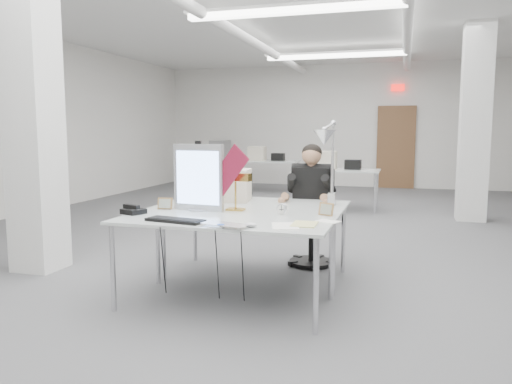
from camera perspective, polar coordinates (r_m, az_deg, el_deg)
room_shell at (r=6.65m, az=4.61°, el=8.85°), size 10.04×14.04×3.24m
desk_main at (r=4.19m, az=-3.55°, el=-3.18°), size 1.80×0.90×0.02m
desk_second at (r=5.03m, az=-0.02°, el=-1.43°), size 1.80×0.90×0.02m
bg_desk_a at (r=9.47m, az=9.14°, el=2.49°), size 1.60×0.80×0.02m
bg_desk_b at (r=12.03m, az=1.03°, el=3.54°), size 1.60×0.80×0.02m
filing_cabinet at (r=13.94m, az=-4.12°, el=3.43°), size 0.45×0.55×1.20m
office_chair at (r=5.51m, az=6.38°, el=-2.40°), size 0.59×0.59×1.17m
seated_person at (r=5.42m, az=6.33°, el=0.82°), size 0.52×0.64×0.95m
monitor at (r=4.58m, az=-6.58°, el=1.66°), size 0.49×0.09×0.61m
pennant at (r=4.43m, az=-3.26°, el=2.31°), size 0.45×0.15×0.50m
keyboard at (r=4.07m, az=-9.21°, el=-3.21°), size 0.51×0.24×0.02m
laptop at (r=3.75m, az=-4.07°, el=-3.96°), size 0.41×0.31×0.03m
mouse at (r=3.79m, az=-0.61°, el=-3.78°), size 0.11×0.09×0.04m
bankers_lamp at (r=4.57m, az=-2.35°, el=-0.22°), size 0.28×0.13×0.30m
desk_phone at (r=4.52m, az=-13.82°, el=-2.16°), size 0.23×0.22×0.04m
picture_frame_left at (r=4.71m, az=-10.35°, el=-1.29°), size 0.14×0.06×0.11m
picture_frame_right at (r=4.34m, az=8.02°, el=-1.95°), size 0.14×0.09×0.11m
desk_clock at (r=4.37m, az=2.98°, el=-1.90°), size 0.09×0.05×0.09m
paper_stack_a at (r=3.84m, az=3.33°, el=-3.89°), size 0.27×0.33×0.01m
paper_stack_b at (r=3.91m, az=5.55°, el=-3.68°), size 0.20×0.27×0.01m
paper_stack_c at (r=4.06m, az=8.23°, el=-3.35°), size 0.22×0.19×0.01m
beige_monitor at (r=5.17m, az=-2.67°, el=0.79°), size 0.40×0.38×0.33m
architect_lamp at (r=4.68m, az=8.33°, el=3.77°), size 0.53×0.77×0.94m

